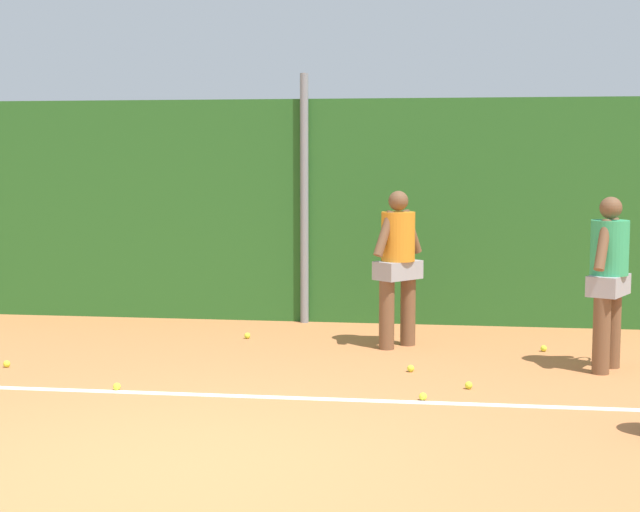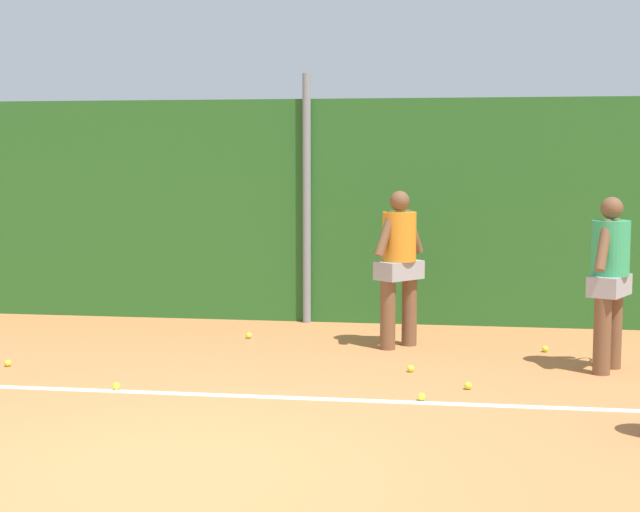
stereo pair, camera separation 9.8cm
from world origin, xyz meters
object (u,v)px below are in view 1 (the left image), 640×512
tennis_ball_3 (7,364)px  tennis_ball_10 (423,397)px  player_midcourt (609,274)px  tennis_ball_7 (469,385)px  tennis_ball_0 (411,368)px  tennis_ball_2 (247,336)px  player_backcourt_far (398,260)px  tennis_ball_8 (544,348)px  tennis_ball_9 (117,387)px

tennis_ball_3 → tennis_ball_10: (4.01, -0.71, 0.00)m
player_midcourt → tennis_ball_7: bearing=151.3°
tennis_ball_0 → tennis_ball_7: size_ratio=1.00×
tennis_ball_2 → tennis_ball_7: size_ratio=1.00×
player_midcourt → player_backcourt_far: size_ratio=0.99×
tennis_ball_2 → tennis_ball_3: same height
tennis_ball_0 → tennis_ball_10: same height
tennis_ball_2 → tennis_ball_8: size_ratio=1.00×
tennis_ball_3 → tennis_ball_8: size_ratio=1.00×
tennis_ball_0 → tennis_ball_3: same height
tennis_ball_7 → tennis_ball_9: bearing=-171.2°
tennis_ball_10 → tennis_ball_3: bearing=170.0°
tennis_ball_0 → tennis_ball_3: (-3.86, -0.34, 0.00)m
player_backcourt_far → tennis_ball_9: bearing=-5.3°
player_backcourt_far → tennis_ball_2: 1.92m
player_backcourt_far → tennis_ball_0: (0.20, -1.16, -0.90)m
tennis_ball_3 → tennis_ball_8: bearing=15.9°
player_midcourt → tennis_ball_0: player_midcourt is taller
tennis_ball_2 → player_midcourt: bearing=-16.3°
tennis_ball_2 → tennis_ball_10: (2.02, -2.45, 0.00)m
tennis_ball_2 → tennis_ball_10: size_ratio=1.00×
tennis_ball_2 → tennis_ball_7: bearing=-39.7°
tennis_ball_0 → player_backcourt_far: bearing=99.6°
tennis_ball_8 → tennis_ball_7: bearing=-114.6°
tennis_ball_0 → tennis_ball_10: bearing=-81.9°
tennis_ball_0 → tennis_ball_2: 2.34m
tennis_ball_0 → tennis_ball_10: size_ratio=1.00×
tennis_ball_9 → tennis_ball_3: bearing=151.9°
player_backcourt_far → tennis_ball_3: bearing=-27.1°
tennis_ball_2 → tennis_ball_3: (-1.99, -1.74, 0.00)m
tennis_ball_3 → tennis_ball_9: (1.36, -0.73, 0.00)m
tennis_ball_7 → tennis_ball_8: same height
player_backcourt_far → tennis_ball_10: size_ratio=25.13×
tennis_ball_0 → tennis_ball_7: bearing=-48.3°
player_backcourt_far → tennis_ball_9: size_ratio=25.13×
tennis_ball_3 → tennis_ball_9: same height
tennis_ball_7 → player_backcourt_far: bearing=112.5°
tennis_ball_9 → player_midcourt: bearing=17.8°
tennis_ball_3 → tennis_ball_10: same height
player_backcourt_far → tennis_ball_3: player_backcourt_far is taller
tennis_ball_2 → tennis_ball_8: same height
tennis_ball_2 → tennis_ball_9: bearing=-104.2°
tennis_ball_0 → tennis_ball_2: bearing=143.3°
player_backcourt_far → tennis_ball_7: 2.11m
player_backcourt_far → tennis_ball_8: bearing=129.5°
player_midcourt → tennis_ball_7: 1.82m
player_backcourt_far → tennis_ball_0: 1.48m
tennis_ball_0 → tennis_ball_2: (-1.87, 1.40, 0.00)m
player_backcourt_far → tennis_ball_10: player_backcourt_far is taller
tennis_ball_0 → tennis_ball_3: bearing=-174.9°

